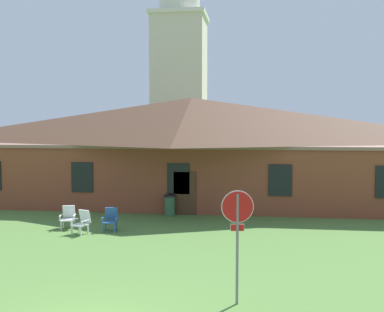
{
  "coord_description": "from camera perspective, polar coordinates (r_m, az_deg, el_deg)",
  "views": [
    {
      "loc": [
        3.57,
        -8.97,
        4.54
      ],
      "look_at": [
        1.33,
        8.29,
        3.25
      ],
      "focal_mm": 43.89,
      "sensor_mm": 36.0,
      "label": 1
    }
  ],
  "objects": [
    {
      "name": "trash_bin",
      "position": [
        22.81,
        -2.72,
        -5.99
      ],
      "size": [
        0.56,
        0.56,
        0.98
      ],
      "color": "#335638",
      "rests_on": "ground"
    },
    {
      "name": "brick_building",
      "position": [
        27.67,
        -0.03,
        1.07
      ],
      "size": [
        25.34,
        10.4,
        5.93
      ],
      "color": "brown",
      "rests_on": "ground"
    },
    {
      "name": "lawn_chair_near_door",
      "position": [
        19.65,
        -13.24,
        -7.76
      ],
      "size": [
        0.77,
        0.82,
        0.96
      ],
      "color": "white",
      "rests_on": "ground"
    },
    {
      "name": "lawn_chair_left_end",
      "position": [
        19.96,
        -9.86,
        -7.52
      ],
      "size": [
        0.68,
        0.71,
        0.96
      ],
      "color": "#2D5693",
      "rests_on": "ground"
    },
    {
      "name": "dome_tower",
      "position": [
        44.99,
        -1.53,
        10.32
      ],
      "size": [
        5.18,
        5.18,
        20.29
      ],
      "color": "beige",
      "rests_on": "ground"
    },
    {
      "name": "stop_sign",
      "position": [
        11.7,
        5.54,
        -8.19
      ],
      "size": [
        0.8,
        0.16,
        2.85
      ],
      "color": "slate",
      "rests_on": "ground"
    },
    {
      "name": "lawn_chair_by_porch",
      "position": [
        20.79,
        -14.81,
        -7.13
      ],
      "size": [
        0.72,
        0.76,
        0.96
      ],
      "color": "white",
      "rests_on": "ground"
    }
  ]
}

